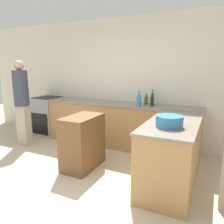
# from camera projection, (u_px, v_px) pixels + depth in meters

# --- Properties ---
(ground_plane) EXTENTS (14.00, 14.00, 0.00)m
(ground_plane) POSITION_uv_depth(u_px,v_px,m) (58.00, 192.00, 2.97)
(ground_plane) COLOR beige
(wall_back) EXTENTS (8.00, 0.06, 2.70)m
(wall_back) POSITION_uv_depth(u_px,v_px,m) (126.00, 82.00, 4.77)
(wall_back) COLOR silver
(wall_back) RESTS_ON ground_plane
(counter_back) EXTENTS (3.32, 0.64, 0.93)m
(counter_back) POSITION_uv_depth(u_px,v_px,m) (119.00, 125.00, 4.66)
(counter_back) COLOR tan
(counter_back) RESTS_ON ground_plane
(counter_peninsula) EXTENTS (0.69, 1.60, 0.93)m
(counter_peninsula) POSITION_uv_depth(u_px,v_px,m) (172.00, 153.00, 3.14)
(counter_peninsula) COLOR tan
(counter_peninsula) RESTS_ON ground_plane
(range_oven) EXTENTS (0.60, 0.62, 0.94)m
(range_oven) POSITION_uv_depth(u_px,v_px,m) (48.00, 116.00, 5.49)
(range_oven) COLOR #99999E
(range_oven) RESTS_ON ground_plane
(island_table) EXTENTS (0.45, 0.77, 0.89)m
(island_table) POSITION_uv_depth(u_px,v_px,m) (83.00, 142.00, 3.65)
(island_table) COLOR brown
(island_table) RESTS_ON ground_plane
(mixing_bowl) EXTENTS (0.34, 0.34, 0.14)m
(mixing_bowl) POSITION_uv_depth(u_px,v_px,m) (169.00, 121.00, 2.75)
(mixing_bowl) COLOR teal
(mixing_bowl) RESTS_ON counter_peninsula
(dish_soap_bottle) EXTENTS (0.09, 0.09, 0.29)m
(dish_soap_bottle) POSITION_uv_depth(u_px,v_px,m) (139.00, 100.00, 4.17)
(dish_soap_bottle) COLOR #338CBF
(dish_soap_bottle) RESTS_ON counter_back
(wine_bottle_dark) EXTENTS (0.07, 0.07, 0.25)m
(wine_bottle_dark) POSITION_uv_depth(u_px,v_px,m) (152.00, 101.00, 4.18)
(wine_bottle_dark) COLOR black
(wine_bottle_dark) RESTS_ON counter_back
(olive_oil_bottle) EXTENTS (0.07, 0.07, 0.22)m
(olive_oil_bottle) POSITION_uv_depth(u_px,v_px,m) (146.00, 100.00, 4.39)
(olive_oil_bottle) COLOR #475B1E
(olive_oil_bottle) RESTS_ON counter_back
(water_bottle_blue) EXTENTS (0.06, 0.06, 0.31)m
(water_bottle_blue) POSITION_uv_depth(u_px,v_px,m) (152.00, 99.00, 4.33)
(water_bottle_blue) COLOR #386BB7
(water_bottle_blue) RESTS_ON counter_back
(person_by_range) EXTENTS (0.30, 0.30, 1.81)m
(person_by_range) POSITION_uv_depth(u_px,v_px,m) (22.00, 100.00, 4.60)
(person_by_range) COLOR #ADA38E
(person_by_range) RESTS_ON ground_plane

